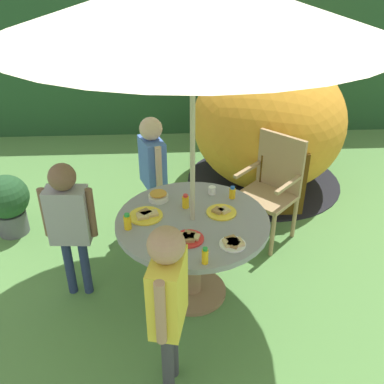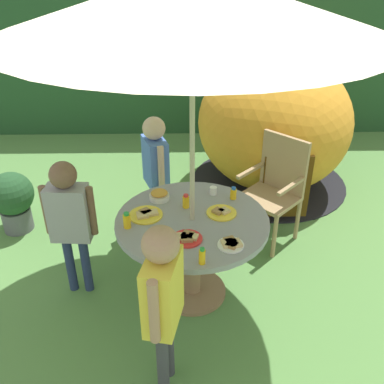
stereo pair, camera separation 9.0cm
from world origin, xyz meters
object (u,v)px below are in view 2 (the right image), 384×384
(plate_center_front, at_px, (221,212))
(cup_near, at_px, (213,191))
(plate_mid_left, at_px, (187,238))
(potted_plant, at_px, (13,199))
(juice_bottle_near_right, at_px, (186,201))
(juice_bottle_far_right, at_px, (202,256))
(snack_bowl, at_px, (159,195))
(juice_bottle_near_left, at_px, (127,221))
(wooden_chair, at_px, (276,184))
(plate_back_edge, at_px, (231,244))
(dome_tent, at_px, (274,123))
(garden_table, at_px, (192,237))
(juice_bottle_far_left, at_px, (233,193))
(child_in_yellow_shirt, at_px, (163,292))
(child_in_blue_shirt, at_px, (155,162))
(patio_umbrella, at_px, (192,1))
(child_in_grey_shirt, at_px, (69,213))
(plate_mid_right, at_px, (146,214))

(plate_center_front, relative_size, cup_near, 3.57)
(plate_mid_left, relative_size, cup_near, 3.30)
(potted_plant, distance_m, juice_bottle_near_right, 1.90)
(juice_bottle_far_right, bearing_deg, snack_bowl, 111.19)
(juice_bottle_near_left, xyz_separation_m, juice_bottle_near_right, (0.43, 0.27, -0.01))
(wooden_chair, xyz_separation_m, juice_bottle_near_left, (-1.26, -0.91, 0.22))
(snack_bowl, relative_size, plate_mid_left, 0.75)
(juice_bottle_near_left, height_order, juice_bottle_far_right, juice_bottle_near_left)
(cup_near, bearing_deg, wooden_chair, 35.91)
(plate_mid_left, relative_size, plate_back_edge, 1.16)
(dome_tent, xyz_separation_m, juice_bottle_near_left, (-1.42, -1.98, 0.04))
(wooden_chair, relative_size, plate_back_edge, 5.54)
(garden_table, height_order, plate_center_front, plate_center_front)
(dome_tent, bearing_deg, juice_bottle_far_left, -110.91)
(dome_tent, bearing_deg, plate_center_front, -111.66)
(wooden_chair, height_order, child_in_yellow_shirt, child_in_yellow_shirt)
(garden_table, relative_size, child_in_blue_shirt, 0.96)
(garden_table, xyz_separation_m, snack_bowl, (-0.26, 0.29, 0.20))
(patio_umbrella, relative_size, juice_bottle_far_right, 19.83)
(juice_bottle_near_left, bearing_deg, potted_plant, 140.30)
(wooden_chair, xyz_separation_m, cup_near, (-0.61, -0.44, 0.20))
(child_in_yellow_shirt, height_order, plate_back_edge, child_in_yellow_shirt)
(wooden_chair, xyz_separation_m, juice_bottle_near_right, (-0.84, -0.64, 0.22))
(juice_bottle_near_left, bearing_deg, snack_bowl, 61.14)
(garden_table, distance_m, plate_mid_left, 0.31)
(child_in_grey_shirt, bearing_deg, cup_near, 19.15)
(patio_umbrella, bearing_deg, garden_table, 0.00)
(child_in_yellow_shirt, height_order, juice_bottle_far_right, child_in_yellow_shirt)
(dome_tent, relative_size, potted_plant, 2.95)
(juice_bottle_near_right, relative_size, juice_bottle_far_left, 1.09)
(snack_bowl, bearing_deg, juice_bottle_far_right, -68.81)
(snack_bowl, relative_size, plate_center_front, 0.70)
(wooden_chair, relative_size, potted_plant, 1.63)
(plate_center_front, relative_size, plate_mid_right, 0.90)
(juice_bottle_far_right, bearing_deg, child_in_blue_shirt, 104.99)
(plate_mid_left, bearing_deg, juice_bottle_near_right, 90.45)
(juice_bottle_near_left, bearing_deg, plate_mid_left, -19.68)
(child_in_blue_shirt, bearing_deg, patio_umbrella, 0.00)
(plate_center_front, xyz_separation_m, juice_bottle_far_left, (0.11, 0.22, 0.04))
(garden_table, height_order, potted_plant, garden_table)
(patio_umbrella, relative_size, wooden_chair, 2.37)
(snack_bowl, bearing_deg, child_in_blue_shirt, 95.96)
(juice_bottle_near_left, bearing_deg, child_in_yellow_shirt, -68.88)
(juice_bottle_near_right, bearing_deg, wooden_chair, 37.38)
(plate_back_edge, distance_m, juice_bottle_near_right, 0.58)
(cup_near, bearing_deg, juice_bottle_far_right, -98.21)
(juice_bottle_near_right, bearing_deg, garden_table, -74.97)
(child_in_blue_shirt, distance_m, juice_bottle_near_right, 0.76)
(juice_bottle_near_right, bearing_deg, juice_bottle_far_right, -81.80)
(child_in_blue_shirt, xyz_separation_m, juice_bottle_far_left, (0.65, -0.59, 0.01))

